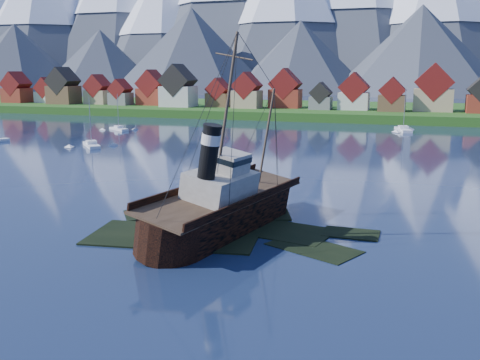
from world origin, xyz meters
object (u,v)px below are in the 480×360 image
(tugboat_wreck, at_px, (225,203))
(sailboat_a, at_px, (92,146))
(sailboat_e, at_px, (403,130))
(sailboat_c, at_px, (119,129))

(tugboat_wreck, bearing_deg, sailboat_a, 147.02)
(tugboat_wreck, height_order, sailboat_e, tugboat_wreck)
(tugboat_wreck, bearing_deg, sailboat_c, 139.17)
(sailboat_a, xyz_separation_m, sailboat_c, (-12.49, 33.01, -0.01))
(sailboat_c, distance_m, sailboat_e, 84.45)
(tugboat_wreck, relative_size, sailboat_e, 2.21)
(sailboat_c, relative_size, sailboat_e, 0.87)
(sailboat_a, height_order, sailboat_e, sailboat_e)
(sailboat_a, xyz_separation_m, sailboat_e, (68.40, 57.26, 0.02))
(tugboat_wreck, xyz_separation_m, sailboat_a, (-52.10, 51.93, -2.59))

